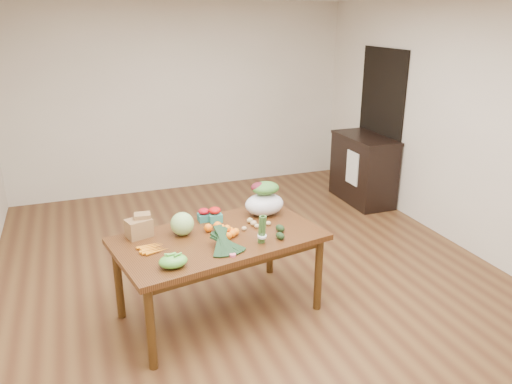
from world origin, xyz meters
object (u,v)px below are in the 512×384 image
object	(u,v)px
paper_bag	(139,226)
asparagus_bundle	(262,229)
dining_table	(220,275)
mandarin_cluster	(227,230)
salad_bag	(264,200)
cabinet	(363,169)
cabbage	(182,224)
kale_bunch	(227,242)

from	to	relation	value
paper_bag	asparagus_bundle	distance (m)	1.05
asparagus_bundle	paper_bag	bearing A→B (deg)	141.56
dining_table	asparagus_bundle	xyz separation A→B (m)	(0.30, -0.25, 0.50)
mandarin_cluster	salad_bag	xyz separation A→B (m)	(0.47, 0.33, 0.09)
cabinet	salad_bag	distance (m)	2.78
paper_bag	asparagus_bundle	world-z (taller)	asparagus_bundle
cabinet	asparagus_bundle	world-z (taller)	asparagus_bundle
cabbage	paper_bag	bearing A→B (deg)	165.54
salad_bag	asparagus_bundle	bearing A→B (deg)	-113.02
dining_table	asparagus_bundle	bearing A→B (deg)	-51.44
cabbage	mandarin_cluster	size ratio (longest dim) A/B	1.11
cabbage	asparagus_bundle	bearing A→B (deg)	-34.36
salad_bag	dining_table	bearing A→B (deg)	-149.44
kale_bunch	mandarin_cluster	bearing A→B (deg)	61.00
asparagus_bundle	salad_bag	size ratio (longest dim) A/B	0.68
dining_table	cabbage	size ratio (longest dim) A/B	8.57
cabbage	mandarin_cluster	distance (m)	0.38
paper_bag	asparagus_bundle	bearing A→B (deg)	-27.57
cabbage	asparagus_bundle	distance (m)	0.70
cabinet	kale_bunch	size ratio (longest dim) A/B	2.55
dining_table	kale_bunch	world-z (taller)	kale_bunch
dining_table	kale_bunch	distance (m)	0.54
dining_table	paper_bag	size ratio (longest dim) A/B	6.37
cabinet	cabbage	size ratio (longest dim) A/B	5.09
paper_bag	salad_bag	world-z (taller)	salad_bag
dining_table	cabinet	bearing A→B (deg)	25.98
cabbage	salad_bag	bearing A→B (deg)	12.42
cabinet	kale_bunch	world-z (taller)	cabinet
paper_bag	kale_bunch	xyz separation A→B (m)	(0.61, -0.52, -0.02)
cabbage	dining_table	bearing A→B (deg)	-26.54
paper_bag	kale_bunch	size ratio (longest dim) A/B	0.67
dining_table	paper_bag	xyz separation A→B (m)	(-0.63, 0.23, 0.47)
dining_table	salad_bag	world-z (taller)	salad_bag
asparagus_bundle	kale_bunch	bearing A→B (deg)	176.34
mandarin_cluster	kale_bunch	bearing A→B (deg)	-108.12
kale_bunch	asparagus_bundle	xyz separation A→B (m)	(0.32, 0.04, 0.05)
mandarin_cluster	kale_bunch	distance (m)	0.30
mandarin_cluster	salad_bag	size ratio (longest dim) A/B	0.49
paper_bag	mandarin_cluster	distance (m)	0.74
dining_table	cabinet	world-z (taller)	cabinet
cabbage	asparagus_bundle	world-z (taller)	asparagus_bundle
cabinet	cabbage	bearing A→B (deg)	-147.67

